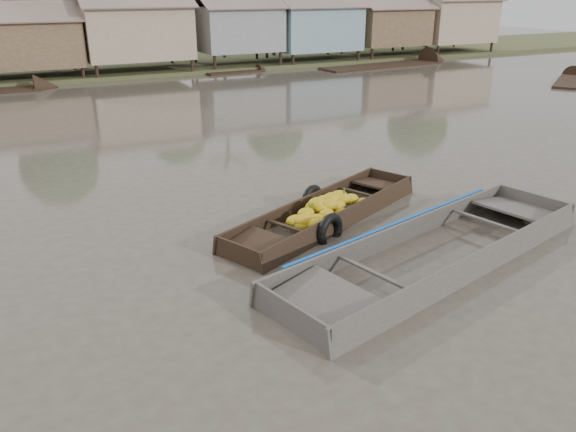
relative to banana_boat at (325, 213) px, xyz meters
name	(u,v)px	position (x,y,z in m)	size (l,w,h in m)	color
ground	(341,269)	(-0.97, -2.37, -0.19)	(120.00, 120.00, 0.00)	#463E35
riverbank	(134,22)	(2.06, 29.50, 2.88)	(120.00, 12.47, 10.22)	#384723
banana_boat	(325,213)	(0.00, 0.00, 0.00)	(6.38, 3.96, 0.90)	black
viewer_boat	(436,255)	(1.06, -2.87, -0.11)	(8.54, 4.07, 0.66)	#3B3632
distant_boats	(269,79)	(8.44, 21.53, -0.24)	(46.35, 15.22, 0.35)	black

